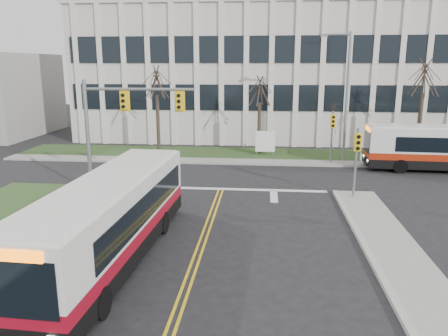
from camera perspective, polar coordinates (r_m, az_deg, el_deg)
ground at (r=17.46m, az=-3.08°, el=-10.26°), size 120.00×120.00×0.00m
sidewalk_cross at (r=31.88m, az=9.86°, el=0.66°), size 44.00×1.60×0.14m
building_lawn at (r=34.61m, az=9.52°, el=1.66°), size 44.00×5.00×0.12m
office_building at (r=45.89m, az=8.75°, el=12.02°), size 40.00×16.00×12.00m
mast_arm_signal at (r=24.48m, az=-13.93°, el=6.59°), size 6.11×0.38×6.20m
signal_pole_near at (r=23.64m, az=16.94°, el=1.86°), size 0.34×0.39×3.80m
signal_pole_far at (r=31.89m, az=13.97°, el=4.91°), size 0.34×0.39×3.80m
streetlight at (r=32.55m, az=15.50°, el=9.76°), size 2.15×0.25×9.20m
directory_sign at (r=33.82m, az=5.41°, el=3.43°), size 1.50×0.12×2.00m
tree_left at (r=34.87m, az=-8.79°, el=10.82°), size 1.80×1.80×7.70m
tree_mid at (r=34.08m, az=4.70°, el=9.81°), size 1.80×1.80×6.82m
tree_right at (r=35.76m, az=24.68°, el=10.47°), size 1.80×1.80×8.25m
bus_main at (r=16.25m, az=-14.61°, el=-6.80°), size 2.95×11.41×3.02m
newspaper_box_red at (r=20.52m, az=-21.78°, el=-6.13°), size 0.59×0.55×0.95m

